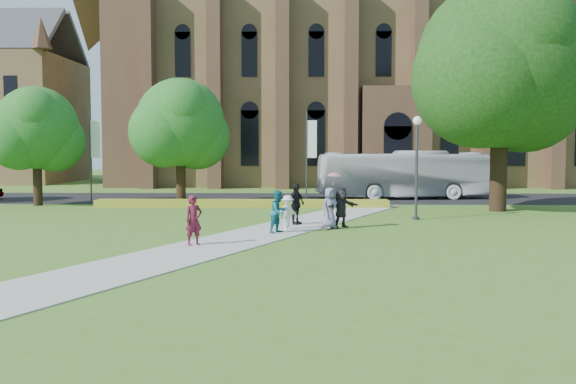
{
  "coord_description": "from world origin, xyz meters",
  "views": [
    {
      "loc": [
        1.65,
        -26.07,
        3.68
      ],
      "look_at": [
        1.04,
        3.67,
        1.6
      ],
      "focal_mm": 40.0,
      "sensor_mm": 36.0,
      "label": 1
    }
  ],
  "objects_px": {
    "large_tree": "(501,65)",
    "pedestrian_0": "(194,220)",
    "streetlamp": "(417,155)",
    "tour_coach": "(403,175)"
  },
  "relations": [
    {
      "from": "large_tree",
      "to": "pedestrian_0",
      "type": "distance_m",
      "value": 21.7
    },
    {
      "from": "large_tree",
      "to": "tour_coach",
      "type": "height_order",
      "value": "large_tree"
    },
    {
      "from": "streetlamp",
      "to": "tour_coach",
      "type": "bearing_deg",
      "value": 83.76
    },
    {
      "from": "large_tree",
      "to": "pedestrian_0",
      "type": "relative_size",
      "value": 7.1
    },
    {
      "from": "streetlamp",
      "to": "tour_coach",
      "type": "xyz_separation_m",
      "value": [
        1.45,
        13.25,
        -1.56
      ]
    },
    {
      "from": "large_tree",
      "to": "pedestrian_0",
      "type": "height_order",
      "value": "large_tree"
    },
    {
      "from": "large_tree",
      "to": "streetlamp",
      "type": "bearing_deg",
      "value": -140.71
    },
    {
      "from": "large_tree",
      "to": "pedestrian_0",
      "type": "xyz_separation_m",
      "value": [
        -15.35,
        -13.45,
        -7.4
      ]
    },
    {
      "from": "pedestrian_0",
      "to": "large_tree",
      "type": "bearing_deg",
      "value": 5.56
    },
    {
      "from": "large_tree",
      "to": "pedestrian_0",
      "type": "bearing_deg",
      "value": -138.77
    }
  ]
}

